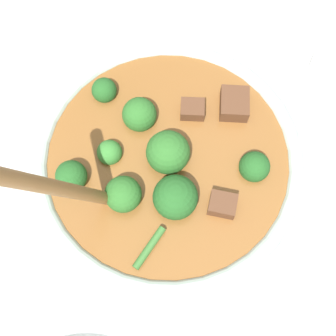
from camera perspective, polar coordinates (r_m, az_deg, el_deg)
The scene contains 2 objects.
ground_plane at distance 0.55m, azimuth 0.00°, elevation -2.31°, with size 4.00×4.00×0.00m, color silver.
stew_bowl at distance 0.49m, azimuth -0.06°, elevation -0.30°, with size 0.27×0.28×0.29m.
Camera 1 is at (0.15, -0.08, 0.52)m, focal length 50.00 mm.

